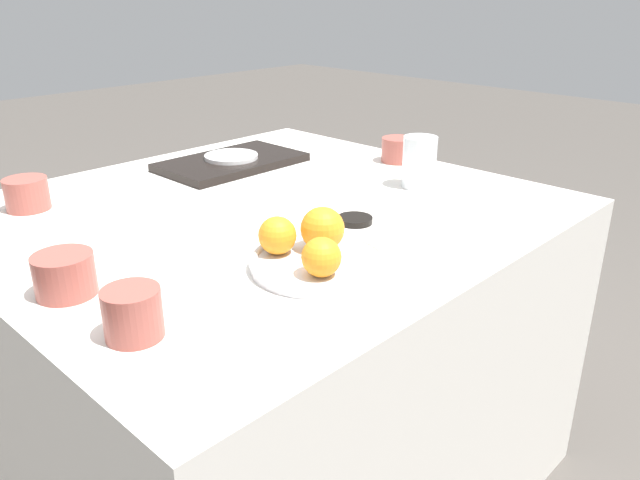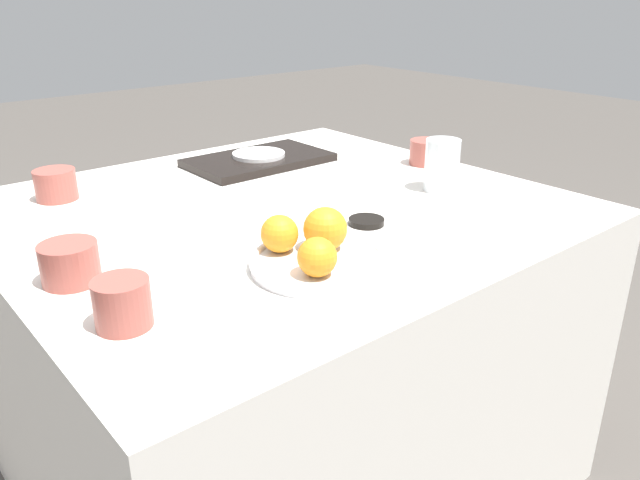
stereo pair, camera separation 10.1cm
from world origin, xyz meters
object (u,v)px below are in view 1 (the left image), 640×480
(orange_1, at_px, (321,257))
(water_glass, at_px, (419,162))
(orange_0, at_px, (322,229))
(orange_2, at_px, (277,235))
(serving_tray, at_px, (232,162))
(cup_0, at_px, (398,150))
(soy_dish, at_px, (355,220))
(cup_1, at_px, (27,194))
(cup_3, at_px, (65,275))
(fruit_platter, at_px, (320,262))
(side_plate, at_px, (231,157))
(cup_2, at_px, (133,313))

(orange_1, bearing_deg, water_glass, 20.03)
(orange_0, distance_m, orange_2, 0.08)
(serving_tray, distance_m, cup_0, 0.43)
(soy_dish, bearing_deg, orange_2, -173.27)
(orange_1, height_order, orange_2, orange_2)
(cup_0, height_order, cup_1, cup_1)
(orange_0, distance_m, serving_tray, 0.62)
(cup_1, bearing_deg, cup_3, -105.81)
(fruit_platter, distance_m, cup_1, 0.67)
(side_plate, height_order, cup_2, cup_2)
(water_glass, relative_size, serving_tray, 0.33)
(orange_1, distance_m, cup_3, 0.38)
(water_glass, xyz_separation_m, soy_dish, (-0.28, -0.05, -0.05))
(side_plate, bearing_deg, cup_2, -137.32)
(cup_0, bearing_deg, fruit_platter, -153.08)
(orange_1, xyz_separation_m, cup_1, (-0.17, 0.68, -0.01))
(cup_1, xyz_separation_m, cup_2, (-0.11, -0.61, 0.00))
(serving_tray, height_order, soy_dish, serving_tray)
(cup_3, distance_m, soy_dish, 0.54)
(fruit_platter, height_order, cup_1, cup_1)
(cup_0, height_order, cup_2, cup_2)
(serving_tray, height_order, cup_2, cup_2)
(orange_1, height_order, side_plate, orange_1)
(fruit_platter, distance_m, orange_2, 0.08)
(water_glass, relative_size, cup_3, 1.30)
(fruit_platter, height_order, orange_1, orange_1)
(cup_1, bearing_deg, orange_1, -75.98)
(orange_1, xyz_separation_m, cup_3, (-0.29, 0.25, -0.01))
(cup_0, bearing_deg, serving_tray, 139.73)
(orange_2, bearing_deg, cup_2, -171.91)
(soy_dish, bearing_deg, orange_1, -149.79)
(orange_1, bearing_deg, cup_3, 138.86)
(fruit_platter, bearing_deg, orange_1, -133.97)
(water_glass, height_order, cup_0, water_glass)
(cup_0, height_order, soy_dish, cup_0)
(water_glass, distance_m, cup_2, 0.81)
(orange_0, height_order, cup_3, orange_0)
(side_plate, distance_m, cup_0, 0.43)
(serving_tray, bearing_deg, orange_1, -117.40)
(soy_dish, bearing_deg, water_glass, 10.04)
(soy_dish, bearing_deg, serving_tray, 79.72)
(orange_2, xyz_separation_m, cup_0, (0.65, 0.24, -0.02))
(fruit_platter, distance_m, orange_1, 0.07)
(orange_1, xyz_separation_m, cup_2, (-0.28, 0.07, -0.01))
(orange_0, xyz_separation_m, serving_tray, (0.25, 0.57, -0.04))
(serving_tray, bearing_deg, soy_dish, -100.28)
(orange_2, relative_size, water_glass, 0.55)
(cup_0, bearing_deg, water_glass, -130.10)
(water_glass, distance_m, cup_1, 0.84)
(orange_2, distance_m, side_plate, 0.61)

